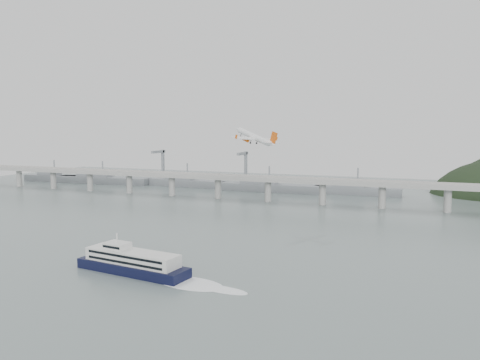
% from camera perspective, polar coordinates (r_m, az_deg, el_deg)
% --- Properties ---
extents(ground, '(900.00, 900.00, 0.00)m').
position_cam_1_polar(ground, '(235.67, -5.01, -10.13)').
color(ground, slate).
rests_on(ground, ground).
extents(bridge, '(800.00, 22.00, 23.90)m').
position_cam_1_polar(bridge, '(417.66, 7.20, -0.44)').
color(bridge, '#999996').
rests_on(bridge, ground).
extents(distant_fleet, '(453.00, 60.90, 40.00)m').
position_cam_1_polar(distant_fleet, '(536.42, -7.18, -0.17)').
color(distant_fleet, slate).
rests_on(distant_fleet, ground).
extents(ferry, '(94.29, 24.36, 17.80)m').
position_cam_1_polar(ferry, '(225.41, -12.98, -9.76)').
color(ferry, black).
rests_on(ferry, ground).
extents(airliner, '(37.72, 35.82, 14.67)m').
position_cam_1_polar(airliner, '(314.31, 1.82, 5.24)').
color(airliner, white).
rests_on(airliner, ground).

